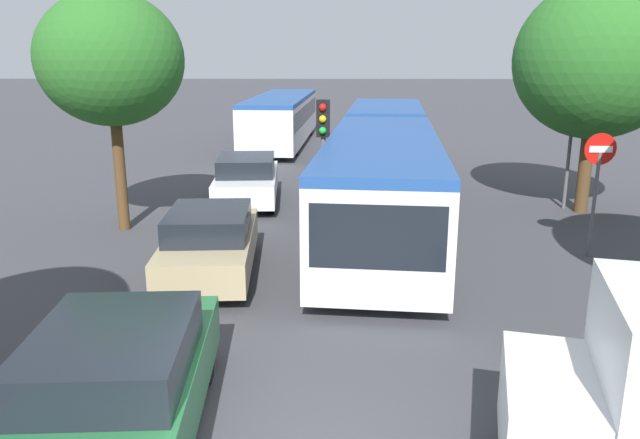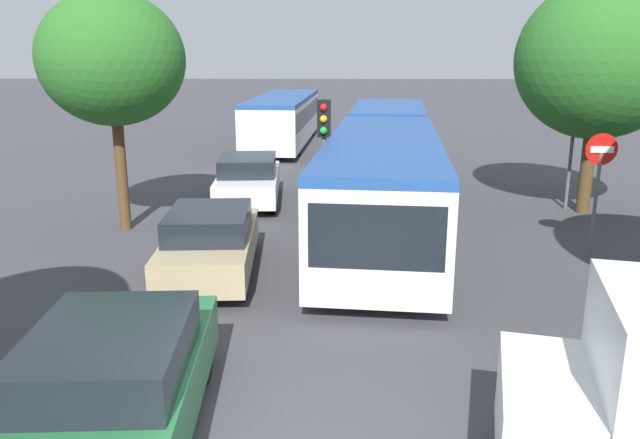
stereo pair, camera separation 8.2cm
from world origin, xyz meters
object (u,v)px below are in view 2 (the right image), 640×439
object	(u,v)px
articulated_bus	(385,158)
no_entry_sign	(598,176)
direction_sign_post	(574,123)
queued_car_green	(115,385)
queued_car_white	(248,179)
traffic_light	(324,137)
tree_right_mid	(599,60)
city_bus_rear	(284,117)
queued_car_tan	(210,242)
tree_left_mid	(112,60)

from	to	relation	value
articulated_bus	no_entry_sign	world-z (taller)	no_entry_sign
direction_sign_post	queued_car_green	bearing A→B (deg)	41.88
queued_car_white	traffic_light	distance (m)	4.48
direction_sign_post	tree_right_mid	bearing A→B (deg)	119.93
direction_sign_post	articulated_bus	bearing A→B (deg)	-11.50
queued_car_white	traffic_light	xyz separation A→B (m)	(2.36, -3.37, 1.76)
articulated_bus	traffic_light	size ratio (longest dim) A/B	5.13
no_entry_sign	city_bus_rear	bearing A→B (deg)	-154.55
city_bus_rear	queued_car_tan	world-z (taller)	city_bus_rear
city_bus_rear	tree_left_mid	distance (m)	15.97
queued_car_white	articulated_bus	bearing A→B (deg)	-97.79
queued_car_tan	traffic_light	size ratio (longest dim) A/B	1.23
city_bus_rear	tree_right_mid	world-z (taller)	tree_right_mid
queued_car_green	queued_car_white	size ratio (longest dim) A/B	1.04
direction_sign_post	tree_left_mid	distance (m)	12.74
articulated_bus	no_entry_sign	xyz separation A→B (m)	(4.30, -4.73, 0.40)
city_bus_rear	queued_car_white	size ratio (longest dim) A/B	2.62
articulated_bus	tree_right_mid	bearing A→B (deg)	89.18
traffic_light	direction_sign_post	xyz separation A→B (m)	(7.15, 2.84, 0.05)
city_bus_rear	tree_left_mid	bearing A→B (deg)	172.41
no_entry_sign	articulated_bus	bearing A→B (deg)	-137.70
tree_left_mid	city_bus_rear	bearing A→B (deg)	78.97
city_bus_rear	tree_right_mid	distance (m)	16.79
queued_car_tan	queued_car_white	bearing A→B (deg)	-2.90
queued_car_green	tree_left_mid	bearing A→B (deg)	14.10
articulated_bus	queued_car_green	world-z (taller)	articulated_bus
queued_car_white	queued_car_tan	bearing A→B (deg)	177.10
city_bus_rear	queued_car_green	size ratio (longest dim) A/B	2.51
queued_car_white	tree_right_mid	size ratio (longest dim) A/B	0.67
articulated_bus	traffic_light	world-z (taller)	traffic_light
queued_car_white	no_entry_sign	distance (m)	9.91
tree_left_mid	queued_car_tan	bearing A→B (deg)	-49.67
queued_car_green	tree_right_mid	world-z (taller)	tree_right_mid
tree_right_mid	no_entry_sign	bearing A→B (deg)	-108.92
queued_car_green	traffic_light	world-z (taller)	traffic_light
queued_car_green	direction_sign_post	bearing A→B (deg)	-42.44
tree_right_mid	traffic_light	bearing A→B (deg)	-162.10
queued_car_white	direction_sign_post	size ratio (longest dim) A/B	1.20
traffic_light	tree_left_mid	world-z (taller)	tree_left_mid
queued_car_white	queued_car_green	bearing A→B (deg)	176.82
tree_right_mid	queued_car_green	bearing A→B (deg)	-130.99
articulated_bus	direction_sign_post	xyz separation A→B (m)	(5.37, -0.22, 1.07)
articulated_bus	queued_car_tan	size ratio (longest dim) A/B	4.16
queued_car_tan	queued_car_white	distance (m)	6.42
queued_car_green	no_entry_sign	size ratio (longest dim) A/B	1.59
queued_car_tan	queued_car_white	size ratio (longest dim) A/B	0.97
articulated_bus	traffic_light	distance (m)	3.68
articulated_bus	no_entry_sign	size ratio (longest dim) A/B	6.19
city_bus_rear	no_entry_sign	xyz separation A→B (m)	(8.32, -17.47, 0.49)
city_bus_rear	queued_car_green	bearing A→B (deg)	-176.74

